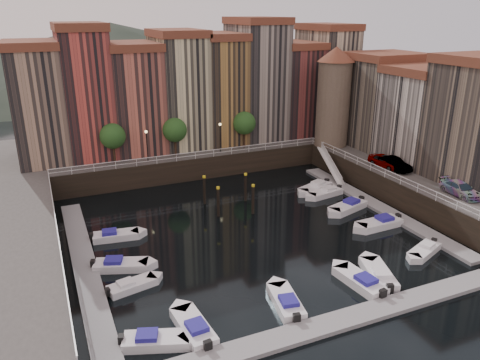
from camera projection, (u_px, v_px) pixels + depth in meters
name	position (u px, v px, depth m)	size (l,w,h in m)	color
ground	(245.00, 229.00, 48.61)	(200.00, 200.00, 0.00)	black
quay_far	(175.00, 150.00, 70.48)	(80.00, 20.00, 3.00)	black
quay_right	(461.00, 184.00, 56.91)	(20.00, 36.00, 3.00)	black
dock_left	(84.00, 263.00, 41.59)	(2.00, 28.00, 0.35)	gray
dock_right	(377.00, 206.00, 53.79)	(2.00, 28.00, 0.35)	gray
dock_near	(341.00, 321.00, 33.91)	(30.00, 2.00, 0.35)	gray
mountains	(101.00, 58.00, 141.27)	(145.00, 100.00, 18.00)	#2D382D
far_terrace	(199.00, 88.00, 66.35)	(48.70, 10.30, 17.50)	#9B7A62
right_terrace	(426.00, 110.00, 58.59)	(9.30, 24.30, 14.00)	#695E4F
corner_tower	(334.00, 95.00, 65.14)	(5.20, 5.20, 13.80)	#6B5B4C
promenade_trees	(180.00, 130.00, 61.53)	(21.20, 3.20, 5.20)	black
street_lamps	(185.00, 136.00, 61.03)	(10.36, 0.36, 4.18)	black
railings	(227.00, 180.00, 51.52)	(36.08, 34.04, 0.52)	white
gangway	(330.00, 164.00, 63.00)	(2.78, 8.32, 3.73)	white
mooring_pilings	(230.00, 195.00, 53.02)	(5.11, 5.19, 3.78)	black
boat_left_0	(155.00, 341.00, 31.57)	(4.85, 3.14, 1.09)	white
boat_left_1	(131.00, 286.00, 37.95)	(4.30, 2.32, 0.96)	white
boat_left_2	(120.00, 265.00, 40.91)	(5.01, 3.27, 1.13)	white
boat_left_3	(115.00, 236.00, 46.30)	(4.78, 2.31, 1.07)	white
boat_right_0	(425.00, 250.00, 43.52)	(4.38, 2.97, 0.99)	white
boat_right_1	(380.00, 223.00, 48.87)	(5.28, 2.09, 1.20)	white
boat_right_2	(348.00, 206.00, 53.05)	(5.37, 3.27, 1.20)	white
boat_right_3	(326.00, 193.00, 57.15)	(4.90, 2.44, 1.10)	white
boat_right_4	(316.00, 188.00, 58.75)	(5.17, 3.48, 1.17)	white
boat_near_0	(194.00, 328.00, 32.79)	(2.20, 5.15, 1.17)	white
boat_near_1	(286.00, 302.00, 35.70)	(2.58, 5.04, 1.13)	white
boat_near_2	(361.00, 281.00, 38.40)	(2.37, 5.27, 1.19)	white
boat_near_3	(379.00, 275.00, 39.39)	(3.38, 5.29, 1.19)	white
car_a	(385.00, 162.00, 57.70)	(1.83, 4.54, 1.55)	gray
car_b	(394.00, 164.00, 56.70)	(1.61, 4.63, 1.53)	gray
car_c	(460.00, 190.00, 48.88)	(1.97, 4.84, 1.41)	gray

